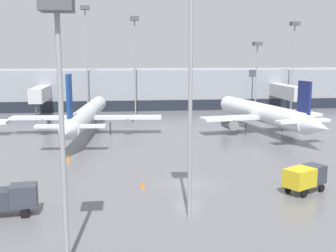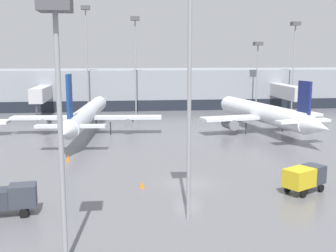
{
  "view_description": "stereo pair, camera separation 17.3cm",
  "coord_description": "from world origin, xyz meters",
  "px_view_note": "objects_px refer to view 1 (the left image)",
  "views": [
    {
      "loc": [
        -6.62,
        -39.01,
        12.46
      ],
      "look_at": [
        -0.12,
        16.16,
        3.0
      ],
      "focal_mm": 45.0,
      "sensor_mm": 36.0,
      "label": 1
    },
    {
      "loc": [
        -6.44,
        -39.03,
        12.46
      ],
      "look_at": [
        -0.12,
        16.16,
        3.0
      ],
      "focal_mm": 45.0,
      "sensor_mm": 36.0,
      "label": 2
    }
  ],
  "objects_px": {
    "service_truck_0": "(305,177)",
    "apron_light_mast_1": "(257,56)",
    "apron_light_mast_0": "(86,31)",
    "parked_jet_0": "(263,113)",
    "apron_light_mast_5": "(59,53)",
    "service_truck_2": "(2,198)",
    "traffic_cone_1": "(68,158)",
    "traffic_cone_0": "(143,185)",
    "apron_light_mast_3": "(191,20)",
    "parked_jet_2": "(86,114)",
    "apron_light_mast_2": "(135,39)",
    "apron_light_mast_4": "(294,42)"
  },
  "relations": [
    {
      "from": "service_truck_2",
      "to": "apron_light_mast_3",
      "type": "distance_m",
      "value": 19.77
    },
    {
      "from": "apron_light_mast_3",
      "to": "apron_light_mast_4",
      "type": "xyz_separation_m",
      "value": [
        33.45,
        60.32,
        0.42
      ]
    },
    {
      "from": "traffic_cone_0",
      "to": "apron_light_mast_1",
      "type": "bearing_deg",
      "value": 61.38
    },
    {
      "from": "parked_jet_0",
      "to": "service_truck_0",
      "type": "height_order",
      "value": "parked_jet_0"
    },
    {
      "from": "service_truck_0",
      "to": "parked_jet_2",
      "type": "bearing_deg",
      "value": 94.87
    },
    {
      "from": "service_truck_2",
      "to": "apron_light_mast_2",
      "type": "relative_size",
      "value": 0.27
    },
    {
      "from": "parked_jet_0",
      "to": "apron_light_mast_5",
      "type": "xyz_separation_m",
      "value": [
        -26.31,
        -40.66,
        9.43
      ]
    },
    {
      "from": "traffic_cone_0",
      "to": "apron_light_mast_0",
      "type": "bearing_deg",
      "value": 99.37
    },
    {
      "from": "apron_light_mast_1",
      "to": "traffic_cone_1",
      "type": "bearing_deg",
      "value": -132.0
    },
    {
      "from": "apron_light_mast_5",
      "to": "apron_light_mast_2",
      "type": "bearing_deg",
      "value": 83.97
    },
    {
      "from": "apron_light_mast_0",
      "to": "apron_light_mast_1",
      "type": "relative_size",
      "value": 1.48
    },
    {
      "from": "parked_jet_0",
      "to": "apron_light_mast_3",
      "type": "distance_m",
      "value": 40.67
    },
    {
      "from": "parked_jet_0",
      "to": "traffic_cone_0",
      "type": "distance_m",
      "value": 33.87
    },
    {
      "from": "parked_jet_0",
      "to": "apron_light_mast_0",
      "type": "relative_size",
      "value": 1.45
    },
    {
      "from": "parked_jet_0",
      "to": "service_truck_2",
      "type": "relative_size",
      "value": 5.86
    },
    {
      "from": "traffic_cone_0",
      "to": "apron_light_mast_5",
      "type": "distance_m",
      "value": 19.5
    },
    {
      "from": "service_truck_0",
      "to": "apron_light_mast_1",
      "type": "height_order",
      "value": "apron_light_mast_1"
    },
    {
      "from": "apron_light_mast_4",
      "to": "apron_light_mast_5",
      "type": "relative_size",
      "value": 1.25
    },
    {
      "from": "service_truck_0",
      "to": "traffic_cone_0",
      "type": "height_order",
      "value": "service_truck_0"
    },
    {
      "from": "traffic_cone_0",
      "to": "apron_light_mast_3",
      "type": "xyz_separation_m",
      "value": [
        3.11,
        -8.15,
        14.58
      ]
    },
    {
      "from": "parked_jet_2",
      "to": "service_truck_2",
      "type": "height_order",
      "value": "parked_jet_2"
    },
    {
      "from": "traffic_cone_1",
      "to": "apron_light_mast_4",
      "type": "height_order",
      "value": "apron_light_mast_4"
    },
    {
      "from": "traffic_cone_1",
      "to": "parked_jet_2",
      "type": "bearing_deg",
      "value": 86.81
    },
    {
      "from": "service_truck_0",
      "to": "parked_jet_0",
      "type": "bearing_deg",
      "value": 47.96
    },
    {
      "from": "apron_light_mast_0",
      "to": "apron_light_mast_3",
      "type": "distance_m",
      "value": 61.79
    },
    {
      "from": "traffic_cone_1",
      "to": "apron_light_mast_1",
      "type": "distance_m",
      "value": 55.17
    },
    {
      "from": "traffic_cone_0",
      "to": "parked_jet_0",
      "type": "bearing_deg",
      "value": 51.59
    },
    {
      "from": "apron_light_mast_3",
      "to": "apron_light_mast_5",
      "type": "bearing_deg",
      "value": -144.35
    },
    {
      "from": "traffic_cone_1",
      "to": "service_truck_2",
      "type": "bearing_deg",
      "value": -100.27
    },
    {
      "from": "traffic_cone_1",
      "to": "apron_light_mast_1",
      "type": "relative_size",
      "value": 0.05
    },
    {
      "from": "apron_light_mast_3",
      "to": "apron_light_mast_0",
      "type": "bearing_deg",
      "value": 100.98
    },
    {
      "from": "apron_light_mast_2",
      "to": "service_truck_0",
      "type": "bearing_deg",
      "value": -75.88
    },
    {
      "from": "service_truck_2",
      "to": "apron_light_mast_0",
      "type": "relative_size",
      "value": 0.25
    },
    {
      "from": "service_truck_2",
      "to": "traffic_cone_1",
      "type": "relative_size",
      "value": 7.53
    },
    {
      "from": "traffic_cone_0",
      "to": "apron_light_mast_3",
      "type": "bearing_deg",
      "value": -69.13
    },
    {
      "from": "traffic_cone_0",
      "to": "apron_light_mast_3",
      "type": "distance_m",
      "value": 16.99
    },
    {
      "from": "parked_jet_0",
      "to": "parked_jet_2",
      "type": "relative_size",
      "value": 0.89
    },
    {
      "from": "traffic_cone_1",
      "to": "apron_light_mast_0",
      "type": "height_order",
      "value": "apron_light_mast_0"
    },
    {
      "from": "parked_jet_0",
      "to": "apron_light_mast_5",
      "type": "distance_m",
      "value": 49.34
    },
    {
      "from": "service_truck_0",
      "to": "apron_light_mast_5",
      "type": "height_order",
      "value": "apron_light_mast_5"
    },
    {
      "from": "service_truck_2",
      "to": "apron_light_mast_1",
      "type": "bearing_deg",
      "value": 49.31
    },
    {
      "from": "parked_jet_0",
      "to": "apron_light_mast_1",
      "type": "bearing_deg",
      "value": -26.51
    },
    {
      "from": "parked_jet_2",
      "to": "traffic_cone_0",
      "type": "bearing_deg",
      "value": -160.89
    },
    {
      "from": "parked_jet_0",
      "to": "service_truck_0",
      "type": "bearing_deg",
      "value": 157.05
    },
    {
      "from": "parked_jet_2",
      "to": "apron_light_mast_4",
      "type": "height_order",
      "value": "apron_light_mast_4"
    },
    {
      "from": "service_truck_0",
      "to": "apron_light_mast_0",
      "type": "height_order",
      "value": "apron_light_mast_0"
    },
    {
      "from": "service_truck_2",
      "to": "traffic_cone_0",
      "type": "distance_m",
      "value": 12.69
    },
    {
      "from": "service_truck_0",
      "to": "apron_light_mast_3",
      "type": "bearing_deg",
      "value": 173.76
    },
    {
      "from": "parked_jet_0",
      "to": "service_truck_0",
      "type": "relative_size",
      "value": 7.07
    },
    {
      "from": "apron_light_mast_2",
      "to": "apron_light_mast_4",
      "type": "height_order",
      "value": "apron_light_mast_2"
    }
  ]
}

